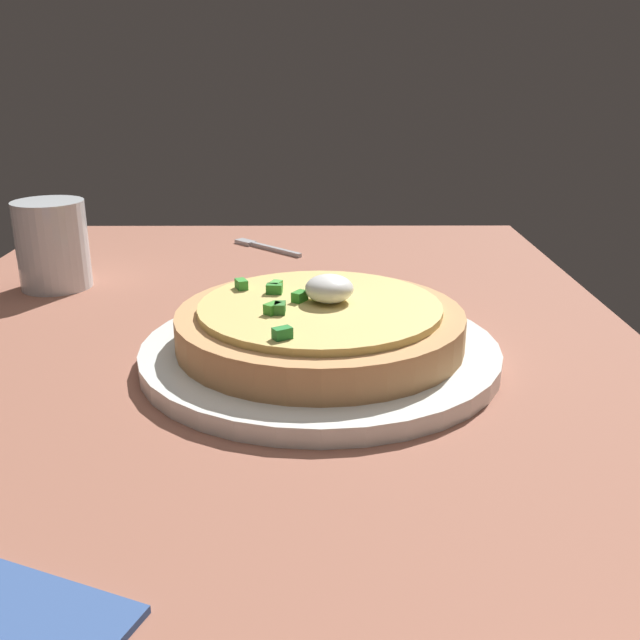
{
  "coord_description": "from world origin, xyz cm",
  "views": [
    {
      "loc": [
        -48.63,
        -5.18,
        25.27
      ],
      "look_at": [
        4.45,
        -5.43,
        6.27
      ],
      "focal_mm": 40.32,
      "sensor_mm": 36.0,
      "label": 1
    }
  ],
  "objects_px": {
    "fork": "(262,246)",
    "cup_near": "(53,250)",
    "pizza": "(320,324)",
    "plate": "(320,352)"
  },
  "relations": [
    {
      "from": "pizza",
      "to": "fork",
      "type": "xyz_separation_m",
      "value": [
        0.37,
        0.07,
        -0.03
      ]
    },
    {
      "from": "fork",
      "to": "cup_near",
      "type": "bearing_deg",
      "value": 83.34
    },
    {
      "from": "plate",
      "to": "cup_near",
      "type": "bearing_deg",
      "value": 53.95
    },
    {
      "from": "pizza",
      "to": "cup_near",
      "type": "distance_m",
      "value": 0.34
    },
    {
      "from": "cup_near",
      "to": "fork",
      "type": "distance_m",
      "value": 0.27
    },
    {
      "from": "plate",
      "to": "fork",
      "type": "relative_size",
      "value": 3.16
    },
    {
      "from": "fork",
      "to": "plate",
      "type": "bearing_deg",
      "value": 145.17
    },
    {
      "from": "cup_near",
      "to": "plate",
      "type": "bearing_deg",
      "value": -126.05
    },
    {
      "from": "pizza",
      "to": "fork",
      "type": "relative_size",
      "value": 2.51
    },
    {
      "from": "plate",
      "to": "fork",
      "type": "bearing_deg",
      "value": 11.07
    }
  ]
}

